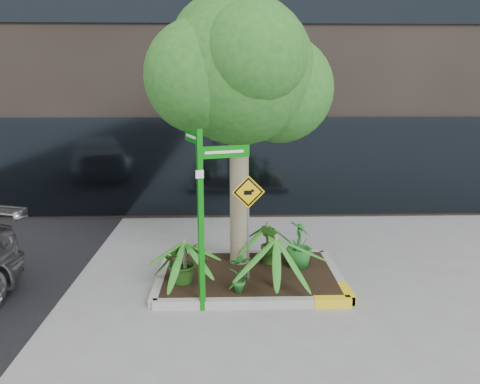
{
  "coord_description": "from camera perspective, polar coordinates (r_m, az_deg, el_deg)",
  "views": [
    {
      "loc": [
        -0.21,
        -7.72,
        3.5
      ],
      "look_at": [
        0.03,
        0.2,
        1.69
      ],
      "focal_mm": 35.0,
      "sensor_mm": 36.0,
      "label": 1
    }
  ],
  "objects": [
    {
      "name": "ground",
      "position": [
        8.48,
        -0.18,
        -11.49
      ],
      "size": [
        80.0,
        80.0,
        0.0
      ],
      "primitive_type": "plane",
      "color": "gray",
      "rests_on": "ground"
    },
    {
      "name": "planter",
      "position": [
        8.7,
        1.31,
        -10.12
      ],
      "size": [
        3.35,
        2.36,
        0.15
      ],
      "color": "#9E9E99",
      "rests_on": "ground"
    },
    {
      "name": "tree",
      "position": [
        8.6,
        -0.12,
        14.57
      ],
      "size": [
        3.43,
        3.04,
        5.14
      ],
      "color": "gray",
      "rests_on": "ground"
    },
    {
      "name": "palm_front",
      "position": [
        7.78,
        4.47,
        -5.68
      ],
      "size": [
        1.06,
        1.06,
        1.18
      ],
      "color": "gray",
      "rests_on": "ground"
    },
    {
      "name": "palm_left",
      "position": [
        8.06,
        -6.83,
        -6.07
      ],
      "size": [
        0.9,
        0.9,
        1.0
      ],
      "color": "gray",
      "rests_on": "ground"
    },
    {
      "name": "palm_back",
      "position": [
        9.03,
        3.43,
        -3.97
      ],
      "size": [
        0.89,
        0.89,
        0.99
      ],
      "color": "gray",
      "rests_on": "ground"
    },
    {
      "name": "shrub_a",
      "position": [
        8.2,
        -6.94,
        -8.35
      ],
      "size": [
        0.94,
        0.94,
        0.79
      ],
      "primitive_type": "imported",
      "rotation": [
        0.0,
        0.0,
        0.45
      ],
      "color": "#225017",
      "rests_on": "planter"
    },
    {
      "name": "shrub_b",
      "position": [
        8.88,
        7.25,
        -6.33
      ],
      "size": [
        0.56,
        0.56,
        0.89
      ],
      "primitive_type": "imported",
      "rotation": [
        0.0,
        0.0,
        1.71
      ],
      "color": "#1E6523",
      "rests_on": "planter"
    },
    {
      "name": "shrub_c",
      "position": [
        7.79,
        -0.04,
        -9.76
      ],
      "size": [
        0.42,
        0.42,
        0.7
      ],
      "primitive_type": "imported",
      "rotation": [
        0.0,
        0.0,
        3.28
      ],
      "color": "#1F6622",
      "rests_on": "planter"
    },
    {
      "name": "shrub_d",
      "position": [
        8.97,
        3.77,
        -6.3
      ],
      "size": [
        0.56,
        0.56,
        0.81
      ],
      "primitive_type": "imported",
      "rotation": [
        0.0,
        0.0,
        5.01
      ],
      "color": "#295A1A",
      "rests_on": "planter"
    },
    {
      "name": "street_sign_post",
      "position": [
        7.17,
        -4.54,
        -1.04
      ],
      "size": [
        1.02,
        0.82,
        2.88
      ],
      "rotation": [
        0.0,
        0.0,
        0.33
      ],
      "color": "#0B790F",
      "rests_on": "ground"
    },
    {
      "name": "cattle_sign",
      "position": [
        8.04,
        1.02,
        -2.19
      ],
      "size": [
        0.57,
        0.14,
        1.87
      ],
      "rotation": [
        0.0,
        0.0,
        0.08
      ],
      "color": "slate",
      "rests_on": "ground"
    }
  ]
}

